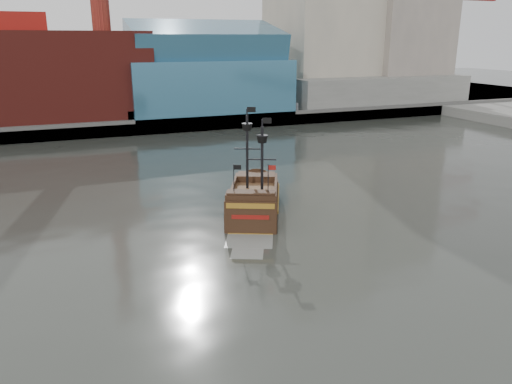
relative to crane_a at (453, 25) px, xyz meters
name	(u,v)px	position (x,y,z in m)	size (l,w,h in m)	color
ground	(371,301)	(-78.63, -82.00, -19.11)	(400.00, 400.00, 0.00)	#2A2D27
promenade_far	(138,107)	(-78.63, 10.00, -18.11)	(220.00, 60.00, 2.00)	slate
seawall	(165,126)	(-78.63, -19.50, -17.81)	(220.00, 1.00, 2.60)	#4C4C49
crane_a	(453,25)	(0.00, 0.00, 0.00)	(22.50, 4.00, 32.25)	slate
crane_b	(453,39)	(9.60, 10.00, -3.54)	(19.10, 4.00, 26.25)	slate
pirate_ship	(254,203)	(-79.40, -63.82, -18.16)	(9.63, 14.49, 10.50)	black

